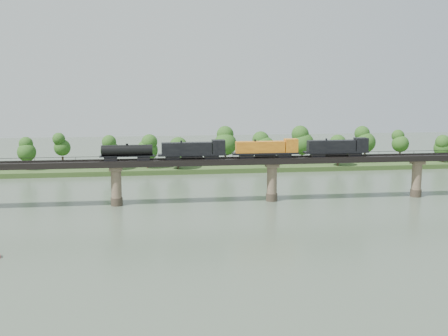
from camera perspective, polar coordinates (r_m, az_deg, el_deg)
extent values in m
plane|color=#3E4C3C|center=(119.74, 7.98, -6.41)|extent=(400.00, 400.00, 0.00)
cube|color=#2C461C|center=(200.93, 1.47, 0.25)|extent=(300.00, 24.00, 1.60)
cylinder|color=#473A2D|center=(144.56, -10.84, -3.36)|extent=(3.00, 3.00, 2.00)
cylinder|color=#806A54|center=(143.66, -10.89, -1.61)|extent=(2.60, 2.60, 9.00)
cube|color=#806A54|center=(142.98, -10.94, -0.04)|extent=(3.20, 3.20, 1.00)
cylinder|color=#473A2D|center=(147.75, 4.86, -2.96)|extent=(3.00, 3.00, 2.00)
cylinder|color=#806A54|center=(146.88, 4.89, -1.24)|extent=(2.60, 2.60, 9.00)
cube|color=#806A54|center=(146.21, 4.91, 0.30)|extent=(3.20, 3.20, 1.00)
cylinder|color=#473A2D|center=(161.13, 18.90, -2.41)|extent=(3.00, 3.00, 2.00)
cylinder|color=#806A54|center=(160.33, 18.98, -0.83)|extent=(2.60, 2.60, 9.00)
cube|color=#806A54|center=(159.72, 19.06, 0.58)|extent=(3.20, 3.20, 1.00)
cube|color=black|center=(146.02, 4.92, 0.78)|extent=(220.00, 5.00, 1.50)
cube|color=black|center=(145.18, 4.98, 1.06)|extent=(220.00, 0.12, 0.16)
cube|color=black|center=(146.63, 4.86, 1.15)|extent=(220.00, 0.12, 0.16)
cube|color=black|center=(143.50, 5.13, 1.22)|extent=(220.00, 0.10, 0.10)
cube|color=black|center=(148.14, 4.72, 1.47)|extent=(220.00, 0.10, 0.10)
cube|color=black|center=(143.55, 5.13, 1.08)|extent=(0.08, 0.08, 0.70)
cube|color=black|center=(148.18, 4.72, 1.34)|extent=(0.08, 0.08, 0.70)
cylinder|color=#382619|center=(197.11, -19.34, 0.27)|extent=(0.70, 0.70, 3.27)
sphere|color=#1E4814|center=(196.52, -19.41, 1.53)|extent=(6.20, 6.20, 6.20)
sphere|color=#1E4814|center=(196.20, -19.45, 2.32)|extent=(4.65, 4.65, 4.65)
cylinder|color=#382619|center=(199.37, -16.05, 0.59)|extent=(0.70, 0.70, 3.71)
sphere|color=#1E4814|center=(198.73, -16.12, 2.00)|extent=(5.67, 5.67, 5.67)
sphere|color=#1E4814|center=(198.38, -16.16, 2.89)|extent=(4.25, 4.25, 4.25)
cylinder|color=#382619|center=(189.87, -11.46, 0.32)|extent=(0.70, 0.70, 3.51)
sphere|color=#1E4814|center=(189.22, -11.50, 1.72)|extent=(6.31, 6.31, 6.31)
sphere|color=#1E4814|center=(188.87, -11.53, 2.60)|extent=(4.73, 4.73, 4.73)
cylinder|color=#382619|center=(191.95, -7.78, 0.49)|extent=(0.70, 0.70, 3.34)
sphere|color=#1E4814|center=(191.33, -7.80, 1.81)|extent=(7.18, 7.18, 7.18)
sphere|color=#1E4814|center=(191.00, -7.82, 2.64)|extent=(5.39, 5.39, 5.39)
cylinder|color=#382619|center=(189.58, -4.68, 0.36)|extent=(0.70, 0.70, 2.83)
sphere|color=#1E4814|center=(189.04, -4.70, 1.49)|extent=(8.26, 8.26, 8.26)
sphere|color=#1E4814|center=(188.74, -4.71, 2.20)|extent=(6.19, 6.19, 6.19)
cylinder|color=#382619|center=(197.51, 0.13, 0.91)|extent=(0.70, 0.70, 3.96)
sphere|color=#1E4814|center=(196.81, 0.13, 2.44)|extent=(8.07, 8.07, 8.07)
sphere|color=#1E4814|center=(196.45, 0.14, 3.39)|extent=(6.05, 6.05, 6.05)
cylinder|color=#382619|center=(198.35, 4.08, 0.82)|extent=(0.70, 0.70, 3.27)
sphere|color=#1E4814|center=(197.77, 4.09, 2.07)|extent=(8.03, 8.03, 8.03)
sphere|color=#1E4814|center=(197.45, 4.10, 2.85)|extent=(6.02, 6.02, 6.02)
cylinder|color=#382619|center=(202.76, 7.93, 1.03)|extent=(0.70, 0.70, 3.92)
sphere|color=#1E4814|center=(202.09, 7.96, 2.50)|extent=(8.29, 8.29, 8.29)
sphere|color=#1E4814|center=(201.74, 7.98, 3.42)|extent=(6.21, 6.21, 6.21)
cylinder|color=#382619|center=(199.50, 11.49, 0.67)|extent=(0.70, 0.70, 3.02)
sphere|color=#1E4814|center=(198.96, 11.52, 1.82)|extent=(7.74, 7.74, 7.74)
sphere|color=#1E4814|center=(198.66, 11.55, 2.54)|extent=(5.80, 5.80, 5.80)
cylinder|color=#382619|center=(212.10, 14.10, 1.18)|extent=(0.70, 0.70, 3.80)
sphere|color=#1E4814|center=(211.48, 14.16, 2.54)|extent=(7.47, 7.47, 7.47)
sphere|color=#1E4814|center=(211.16, 14.19, 3.40)|extent=(5.60, 5.60, 5.60)
cylinder|color=#382619|center=(217.77, 17.42, 1.19)|extent=(0.70, 0.70, 3.38)
sphere|color=#1E4814|center=(217.22, 17.48, 2.36)|extent=(6.23, 6.23, 6.23)
sphere|color=#1E4814|center=(216.92, 17.51, 3.10)|extent=(4.67, 4.67, 4.67)
cylinder|color=#382619|center=(218.93, 21.36, 0.94)|extent=(0.70, 0.70, 2.77)
sphere|color=#1E4814|center=(218.47, 21.41, 1.89)|extent=(7.04, 7.04, 7.04)
sphere|color=#1E4814|center=(218.21, 21.45, 2.50)|extent=(5.28, 5.28, 5.28)
cube|color=black|center=(152.17, 13.07, 1.39)|extent=(3.61, 2.17, 0.99)
cube|color=black|center=(148.95, 9.49, 1.34)|extent=(3.61, 2.17, 0.99)
cube|color=black|center=(150.41, 11.30, 1.61)|extent=(17.16, 2.71, 0.45)
cube|color=black|center=(149.76, 10.83, 2.23)|extent=(12.65, 2.44, 2.89)
cube|color=black|center=(152.50, 13.74, 2.36)|extent=(3.25, 2.71, 3.43)
cylinder|color=black|center=(150.47, 11.30, 1.42)|extent=(5.42, 1.26, 1.26)
cube|color=black|center=(146.55, 6.11, 1.29)|extent=(3.61, 2.17, 0.99)
cube|color=black|center=(144.51, 2.28, 1.22)|extent=(3.61, 2.17, 0.99)
cube|color=black|center=(145.37, 4.21, 1.50)|extent=(17.16, 2.71, 0.45)
cube|color=orange|center=(144.88, 3.69, 2.15)|extent=(12.65, 2.44, 2.89)
cube|color=orange|center=(146.66, 6.81, 2.30)|extent=(3.25, 2.71, 3.43)
cylinder|color=black|center=(145.43, 4.21, 1.31)|extent=(5.42, 1.26, 1.26)
cube|color=black|center=(143.24, -1.28, 1.16)|extent=(3.61, 2.17, 0.99)
cube|color=black|center=(142.49, -5.26, 1.08)|extent=(3.61, 2.17, 0.99)
cube|color=black|center=(142.69, -3.27, 1.37)|extent=(17.16, 2.71, 0.45)
cube|color=black|center=(142.38, -3.82, 2.02)|extent=(12.65, 2.44, 2.89)
cube|color=black|center=(143.11, -0.57, 2.19)|extent=(3.25, 2.71, 3.43)
cylinder|color=black|center=(142.76, -3.27, 1.17)|extent=(5.42, 1.26, 1.26)
cube|color=black|center=(142.37, -8.16, 1.02)|extent=(3.16, 1.99, 0.99)
cube|color=black|center=(142.68, -11.43, 0.94)|extent=(3.16, 1.99, 0.99)
cube|color=black|center=(142.39, -9.81, 1.21)|extent=(13.55, 2.17, 0.27)
cylinder|color=black|center=(142.20, -9.82, 1.79)|extent=(12.65, 2.71, 2.71)
cylinder|color=black|center=(142.02, -9.84, 2.37)|extent=(0.63, 0.63, 0.45)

